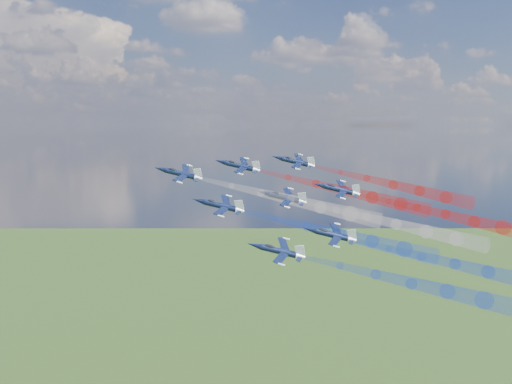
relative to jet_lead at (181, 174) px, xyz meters
name	(u,v)px	position (x,y,z in m)	size (l,w,h in m)	color
jet_lead	(181,174)	(0.00, 0.00, 0.00)	(10.26, 12.83, 3.42)	black
trail_lead	(291,200)	(26.54, -8.86, -6.44)	(4.28, 46.09, 4.28)	white
jet_inner_left	(220,206)	(7.60, -13.55, -6.58)	(10.26, 12.83, 3.42)	black
trail_inner_left	(340,234)	(34.14, -22.41, -13.02)	(4.28, 46.09, 4.28)	blue
jet_inner_right	(240,166)	(16.46, 4.53, 1.35)	(10.26, 12.83, 3.42)	black
trail_inner_right	(344,191)	(43.00, -4.33, -5.09)	(4.28, 46.09, 4.28)	red
jet_outer_left	(279,251)	(16.83, -30.35, -14.32)	(10.26, 12.83, 3.42)	black
trail_outer_left	(412,283)	(43.37, -39.21, -20.75)	(4.28, 46.09, 4.28)	blue
jet_center_third	(284,198)	(25.02, -8.39, -5.89)	(10.26, 12.83, 3.42)	black
trail_center_third	(396,224)	(51.56, -17.25, -12.33)	(4.28, 46.09, 4.28)	white
jet_outer_right	(295,162)	(34.36, 10.86, 1.82)	(10.26, 12.83, 3.42)	black
trail_outer_right	(393,185)	(60.90, 2.00, -4.62)	(4.28, 46.09, 4.28)	red
jet_rear_left	(332,235)	(31.67, -23.69, -12.82)	(10.26, 12.83, 3.42)	black
trail_rear_left	(455,264)	(58.21, -32.55, -19.26)	(4.28, 46.09, 4.28)	blue
jet_rear_right	(339,190)	(41.15, -5.00, -4.68)	(10.26, 12.83, 3.42)	black
trail_rear_right	(445,215)	(67.69, -13.86, -11.12)	(4.28, 46.09, 4.28)	red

